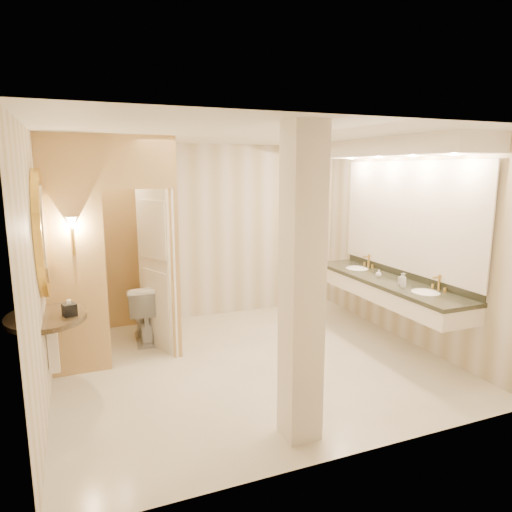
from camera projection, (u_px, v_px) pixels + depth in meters
The scene contains 16 objects.
floor at pixel (252, 363), 5.55m from camera, with size 4.50×4.50×0.00m, color silver.
ceiling at pixel (252, 134), 5.05m from camera, with size 4.50×4.50×0.00m, color silver.
wall_back at pixel (206, 232), 7.12m from camera, with size 4.50×0.02×2.70m, color beige.
wall_front at pixel (348, 299), 3.48m from camera, with size 4.50×0.02×2.70m, color beige.
wall_left at pixel (39, 270), 4.48m from camera, with size 0.02×4.00×2.70m, color beige.
wall_right at pixel (408, 243), 6.12m from camera, with size 0.02×4.00×2.70m, color beige.
toilet_closet at pixel (142, 244), 5.77m from camera, with size 1.50×1.55×2.70m.
wall_sconce at pixel (72, 225), 4.92m from camera, with size 0.14×0.14×0.42m.
vanity at pixel (393, 223), 5.97m from camera, with size 0.75×2.84×2.09m.
console_shelf at pixel (44, 269), 4.53m from camera, with size 0.98×0.98×1.94m.
pillar at pixel (302, 288), 3.80m from camera, with size 0.30×0.30×2.70m, color white.
tissue_box at pixel (69, 310), 4.57m from camera, with size 0.12×0.12×0.12m, color black.
toilet at pixel (144, 312), 6.22m from camera, with size 0.45×0.79×0.80m, color white.
soap_bottle_a at pixel (402, 279), 5.81m from camera, with size 0.06×0.07×0.14m, color beige.
soap_bottle_b at pixel (379, 273), 6.20m from camera, with size 0.08×0.08×0.10m, color silver.
soap_bottle_c at pixel (404, 280), 5.66m from camera, with size 0.07×0.07×0.18m, color #C6B28C.
Camera 1 is at (-1.89, -4.85, 2.32)m, focal length 32.00 mm.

